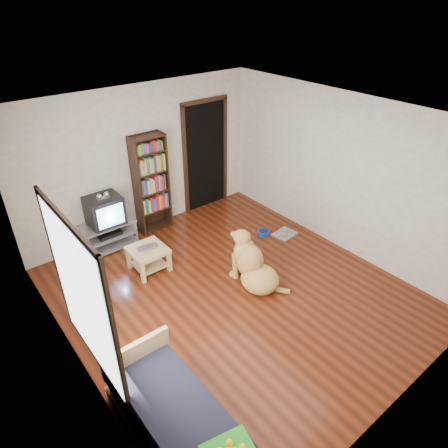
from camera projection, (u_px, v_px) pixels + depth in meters
ground at (233, 293)px, 5.94m from camera, size 5.00×5.00×0.00m
ceiling at (236, 120)px, 4.59m from camera, size 5.00×5.00×0.00m
wall_back at (142, 161)px, 6.94m from camera, size 4.50×0.00×4.50m
wall_front at (412, 326)px, 3.60m from camera, size 4.50×0.00×4.50m
wall_left at (65, 287)px, 4.06m from camera, size 0.00×5.00×5.00m
wall_right at (340, 174)px, 6.47m from camera, size 0.00×5.00×5.00m
laptop at (148, 249)px, 6.20m from camera, size 0.36×0.27×0.03m
dog_bowl at (264, 233)px, 7.30m from camera, size 0.22×0.22×0.08m
grey_rag at (285, 234)px, 7.30m from camera, size 0.43×0.36×0.03m
window at (82, 297)px, 3.63m from camera, size 0.03×1.46×1.70m
doorway at (205, 153)px, 7.74m from camera, size 1.03×0.05×2.19m
tv_stand at (109, 234)px, 6.82m from camera, size 0.90×0.45×0.50m
crt_tv at (104, 210)px, 6.59m from camera, size 0.55×0.52×0.58m
bookshelf at (151, 179)px, 7.01m from camera, size 0.60×0.30×1.80m
sofa at (176, 426)px, 3.88m from camera, size 0.80×1.80×0.80m
coffee_table at (148, 255)px, 6.29m from camera, size 0.55×0.55×0.40m
dog at (253, 266)px, 5.96m from camera, size 0.60×1.05×0.88m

